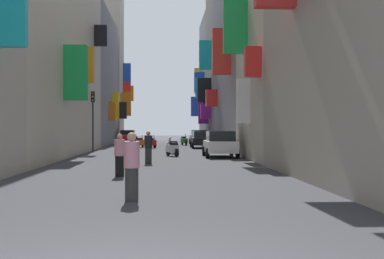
% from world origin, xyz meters
% --- Properties ---
extents(ground_plane, '(140.00, 140.00, 0.00)m').
position_xyz_m(ground_plane, '(0.00, 30.00, 0.00)').
color(ground_plane, '#38383D').
extents(building_left_mid_b, '(7.36, 14.70, 13.06)m').
position_xyz_m(building_left_mid_b, '(-7.99, 43.83, 6.53)').
color(building_left_mid_b, gray).
rests_on(building_left_mid_b, ground).
extents(building_left_far, '(7.33, 6.44, 21.57)m').
position_xyz_m(building_left_far, '(-7.98, 56.79, 10.76)').
color(building_left_far, '#9E9384').
rests_on(building_left_far, ground).
extents(building_right_mid_a, '(7.31, 8.77, 13.60)m').
position_xyz_m(building_right_mid_a, '(7.98, 20.99, 6.79)').
color(building_right_mid_a, '#BCB29E').
rests_on(building_right_mid_a, ground).
extents(building_right_mid_b, '(7.34, 16.17, 18.88)m').
position_xyz_m(building_right_mid_b, '(7.99, 33.46, 9.43)').
color(building_right_mid_b, gray).
rests_on(building_right_mid_b, ground).
extents(building_right_mid_c, '(7.37, 7.79, 18.55)m').
position_xyz_m(building_right_mid_c, '(7.97, 45.43, 9.24)').
color(building_right_mid_c, gray).
rests_on(building_right_mid_c, ground).
extents(building_right_far, '(7.28, 10.67, 15.07)m').
position_xyz_m(building_right_far, '(7.98, 54.67, 7.53)').
color(building_right_far, gray).
rests_on(building_right_far, ground).
extents(parked_car_red, '(1.91, 4.12, 1.45)m').
position_xyz_m(parked_car_red, '(-3.79, 50.54, 0.76)').
color(parked_car_red, '#B21E1E').
rests_on(parked_car_red, ground).
extents(parked_car_grey, '(1.91, 4.01, 1.49)m').
position_xyz_m(parked_car_grey, '(3.93, 44.85, 0.78)').
color(parked_car_grey, slate).
rests_on(parked_car_grey, ground).
extents(parked_car_black, '(1.95, 4.06, 1.45)m').
position_xyz_m(parked_car_black, '(3.64, 36.26, 0.76)').
color(parked_car_black, black).
rests_on(parked_car_black, ground).
extents(parked_car_white, '(1.91, 4.02, 1.54)m').
position_xyz_m(parked_car_white, '(3.76, 23.44, 0.80)').
color(parked_car_white, white).
rests_on(parked_car_white, ground).
extents(scooter_green, '(0.69, 1.88, 1.13)m').
position_xyz_m(scooter_green, '(2.33, 42.67, 0.46)').
color(scooter_green, '#287F3D').
rests_on(scooter_green, ground).
extents(scooter_blue, '(0.77, 1.76, 1.13)m').
position_xyz_m(scooter_blue, '(0.99, 27.38, 0.46)').
color(scooter_blue, '#2D4CAD').
rests_on(scooter_blue, ground).
extents(scooter_black, '(0.74, 1.71, 1.13)m').
position_xyz_m(scooter_black, '(-2.60, 43.51, 0.46)').
color(scooter_black, black).
rests_on(scooter_black, ground).
extents(scooter_white, '(0.81, 1.69, 1.13)m').
position_xyz_m(scooter_white, '(0.93, 24.38, 0.46)').
color(scooter_white, silver).
rests_on(scooter_white, ground).
extents(scooter_red, '(0.82, 1.71, 1.13)m').
position_xyz_m(scooter_red, '(-0.67, 35.92, 0.46)').
color(scooter_red, red).
rests_on(scooter_red, ground).
extents(scooter_orange, '(0.66, 1.79, 1.13)m').
position_xyz_m(scooter_orange, '(-1.66, 37.32, 0.46)').
color(scooter_orange, orange).
rests_on(scooter_orange, ground).
extents(pedestrian_crossing, '(0.46, 0.46, 1.59)m').
position_xyz_m(pedestrian_crossing, '(-0.31, 18.12, 0.79)').
color(pedestrian_crossing, '#2E2E2E').
rests_on(pedestrian_crossing, ground).
extents(pedestrian_near_left, '(0.47, 0.47, 1.65)m').
position_xyz_m(pedestrian_near_left, '(-0.28, 6.08, 0.82)').
color(pedestrian_near_left, '#313131').
rests_on(pedestrian_near_left, ground).
extents(pedestrian_near_right, '(0.54, 0.54, 1.54)m').
position_xyz_m(pedestrian_near_right, '(-1.12, 12.01, 0.76)').
color(pedestrian_near_right, black).
rests_on(pedestrian_near_right, ground).
extents(traffic_light_near_corner, '(0.26, 0.34, 4.31)m').
position_xyz_m(traffic_light_near_corner, '(-4.65, 29.60, 2.93)').
color(traffic_light_near_corner, '#2D2D2D').
rests_on(traffic_light_near_corner, ground).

